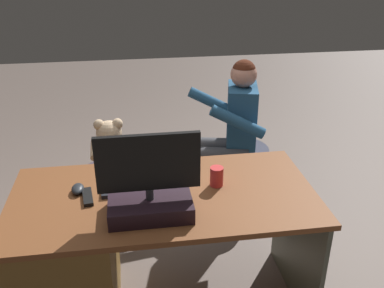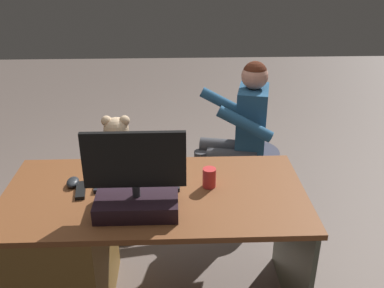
{
  "view_description": "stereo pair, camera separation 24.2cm",
  "coord_description": "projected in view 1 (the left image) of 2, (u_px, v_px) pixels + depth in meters",
  "views": [
    {
      "loc": [
        0.13,
        2.22,
        1.84
      ],
      "look_at": [
        -0.2,
        0.06,
        0.79
      ],
      "focal_mm": 40.09,
      "sensor_mm": 36.0,
      "label": 1
    },
    {
      "loc": [
        -0.11,
        2.24,
        1.84
      ],
      "look_at": [
        -0.2,
        0.06,
        0.79
      ],
      "focal_mm": 40.09,
      "sensor_mm": 36.0,
      "label": 2
    }
  ],
  "objects": [
    {
      "name": "computer_mouse",
      "position": [
        78.0,
        189.0,
        2.09
      ],
      "size": [
        0.06,
        0.1,
        0.04
      ],
      "primitive_type": "ellipsoid",
      "color": "#24282C",
      "rests_on": "desk"
    },
    {
      "name": "monitor",
      "position": [
        150.0,
        192.0,
        1.89
      ],
      "size": [
        0.45,
        0.23,
        0.39
      ],
      "color": "black",
      "rests_on": "desk"
    },
    {
      "name": "visitor_chair",
      "position": [
        239.0,
        171.0,
        3.24
      ],
      "size": [
        0.53,
        0.53,
        0.44
      ],
      "color": "black",
      "rests_on": "ground_plane"
    },
    {
      "name": "cup",
      "position": [
        217.0,
        176.0,
        2.14
      ],
      "size": [
        0.07,
        0.07,
        0.1
      ],
      "primitive_type": "cylinder",
      "color": "red",
      "rests_on": "desk"
    },
    {
      "name": "tv_remote",
      "position": [
        88.0,
        197.0,
        2.04
      ],
      "size": [
        0.06,
        0.15,
        0.02
      ],
      "primitive_type": "cube",
      "rotation": [
        0.0,
        0.0,
        0.14
      ],
      "color": "black",
      "rests_on": "desk"
    },
    {
      "name": "person",
      "position": [
        231.0,
        124.0,
        3.04
      ],
      "size": [
        0.54,
        0.54,
        1.11
      ],
      "color": "#28577F",
      "rests_on": "ground_plane"
    },
    {
      "name": "desk",
      "position": [
        90.0,
        256.0,
        2.17
      ],
      "size": [
        1.48,
        0.73,
        0.72
      ],
      "color": "brown",
      "rests_on": "ground_plane"
    },
    {
      "name": "ground_plane",
      "position": [
        161.0,
        252.0,
        2.79
      ],
      "size": [
        10.0,
        10.0,
        0.0
      ],
      "primitive_type": "plane",
      "color": "#71625A"
    },
    {
      "name": "office_chair_teddy",
      "position": [
        115.0,
        197.0,
        2.93
      ],
      "size": [
        0.56,
        0.56,
        0.44
      ],
      "color": "black",
      "rests_on": "ground_plane"
    },
    {
      "name": "teddy_bear",
      "position": [
        111.0,
        148.0,
        2.78
      ],
      "size": [
        0.26,
        0.26,
        0.38
      ],
      "color": "beige",
      "rests_on": "office_chair_teddy"
    },
    {
      "name": "keyboard",
      "position": [
        145.0,
        187.0,
        2.12
      ],
      "size": [
        0.42,
        0.14,
        0.02
      ],
      "primitive_type": "cube",
      "color": "black",
      "rests_on": "desk"
    }
  ]
}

